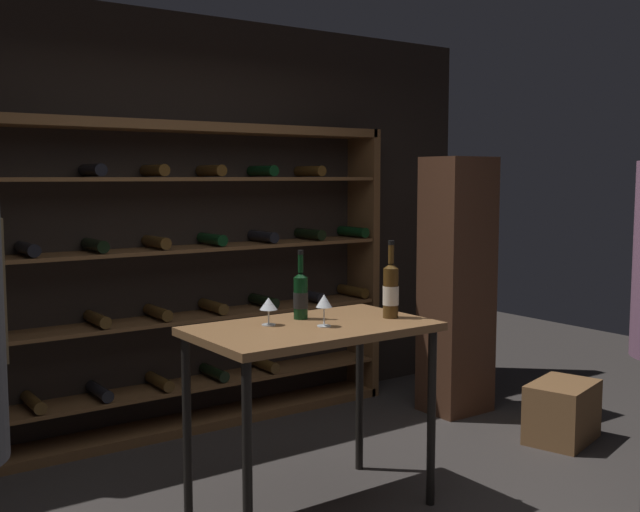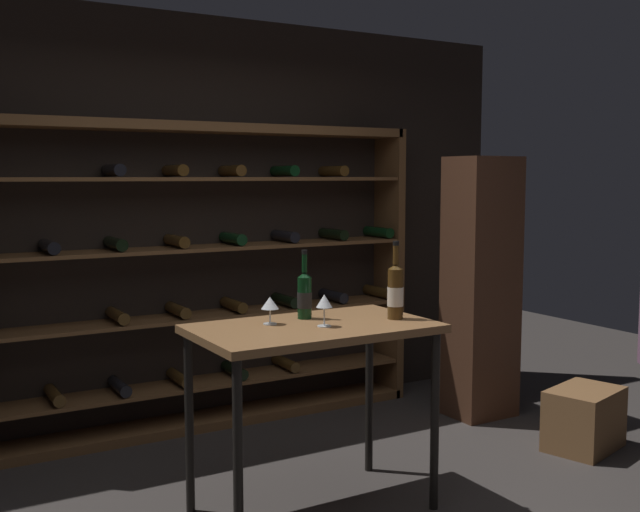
{
  "view_description": "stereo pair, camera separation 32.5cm",
  "coord_description": "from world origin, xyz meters",
  "px_view_note": "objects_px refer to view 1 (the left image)",
  "views": [
    {
      "loc": [
        -2.1,
        -2.64,
        1.67
      ],
      "look_at": [
        -0.0,
        0.32,
        1.29
      ],
      "focal_mm": 42.86,
      "sensor_mm": 36.0,
      "label": 1
    },
    {
      "loc": [
        -1.83,
        -2.81,
        1.67
      ],
      "look_at": [
        -0.0,
        0.32,
        1.29
      ],
      "focal_mm": 42.86,
      "sensor_mm": 36.0,
      "label": 2
    }
  ],
  "objects_px": {
    "wine_glass_stemmed_left": "(269,305)",
    "wine_rack": "(185,280)",
    "display_cabinet": "(457,286)",
    "wine_bottle_gold_foil": "(301,295)",
    "wine_crate": "(562,412)",
    "wine_bottle_amber_reserve": "(391,290)",
    "tasting_table": "(311,346)",
    "wine_glass_stemmed_center": "(324,302)"
  },
  "relations": [
    {
      "from": "wine_crate",
      "to": "wine_glass_stemmed_left",
      "type": "xyz_separation_m",
      "value": [
        -2.05,
        0.2,
        0.86
      ]
    },
    {
      "from": "wine_glass_stemmed_center",
      "to": "wine_crate",
      "type": "bearing_deg",
      "value": -0.39
    },
    {
      "from": "wine_bottle_gold_foil",
      "to": "wine_glass_stemmed_center",
      "type": "height_order",
      "value": "wine_bottle_gold_foil"
    },
    {
      "from": "wine_glass_stemmed_left",
      "to": "wine_bottle_amber_reserve",
      "type": "bearing_deg",
      "value": -17.35
    },
    {
      "from": "wine_rack",
      "to": "tasting_table",
      "type": "relative_size",
      "value": 2.59
    },
    {
      "from": "tasting_table",
      "to": "wine_glass_stemmed_center",
      "type": "bearing_deg",
      "value": -69.44
    },
    {
      "from": "display_cabinet",
      "to": "wine_bottle_amber_reserve",
      "type": "bearing_deg",
      "value": -147.81
    },
    {
      "from": "wine_bottle_gold_foil",
      "to": "wine_glass_stemmed_left",
      "type": "xyz_separation_m",
      "value": [
        -0.22,
        -0.05,
        -0.02
      ]
    },
    {
      "from": "wine_crate",
      "to": "wine_rack",
      "type": "bearing_deg",
      "value": 138.84
    },
    {
      "from": "tasting_table",
      "to": "wine_crate",
      "type": "height_order",
      "value": "tasting_table"
    },
    {
      "from": "wine_rack",
      "to": "wine_glass_stemmed_center",
      "type": "distance_m",
      "value": 1.59
    },
    {
      "from": "wine_glass_stemmed_left",
      "to": "wine_rack",
      "type": "bearing_deg",
      "value": 80.96
    },
    {
      "from": "display_cabinet",
      "to": "wine_glass_stemmed_center",
      "type": "distance_m",
      "value": 1.95
    },
    {
      "from": "wine_bottle_amber_reserve",
      "to": "wine_glass_stemmed_left",
      "type": "xyz_separation_m",
      "value": [
        -0.62,
        0.19,
        -0.04
      ]
    },
    {
      "from": "wine_crate",
      "to": "wine_glass_stemmed_center",
      "type": "relative_size",
      "value": 3.04
    },
    {
      "from": "wine_rack",
      "to": "wine_bottle_gold_foil",
      "type": "bearing_deg",
      "value": -90.08
    },
    {
      "from": "wine_rack",
      "to": "display_cabinet",
      "type": "height_order",
      "value": "wine_rack"
    },
    {
      "from": "tasting_table",
      "to": "wine_glass_stemmed_left",
      "type": "xyz_separation_m",
      "value": [
        -0.18,
        0.11,
        0.21
      ]
    },
    {
      "from": "display_cabinet",
      "to": "tasting_table",
      "type": "bearing_deg",
      "value": -156.76
    },
    {
      "from": "wine_bottle_gold_foil",
      "to": "wine_bottle_amber_reserve",
      "type": "relative_size",
      "value": 0.88
    },
    {
      "from": "display_cabinet",
      "to": "wine_bottle_amber_reserve",
      "type": "height_order",
      "value": "display_cabinet"
    },
    {
      "from": "wine_bottle_gold_foil",
      "to": "wine_crate",
      "type": "bearing_deg",
      "value": -7.6
    },
    {
      "from": "wine_crate",
      "to": "wine_glass_stemmed_center",
      "type": "height_order",
      "value": "wine_glass_stemmed_center"
    },
    {
      "from": "wine_crate",
      "to": "wine_bottle_amber_reserve",
      "type": "relative_size",
      "value": 1.2
    },
    {
      "from": "wine_crate",
      "to": "wine_bottle_gold_foil",
      "type": "height_order",
      "value": "wine_bottle_gold_foil"
    },
    {
      "from": "wine_bottle_gold_foil",
      "to": "wine_glass_stemmed_left",
      "type": "height_order",
      "value": "wine_bottle_gold_foil"
    },
    {
      "from": "wine_rack",
      "to": "wine_glass_stemmed_left",
      "type": "bearing_deg",
      "value": -99.04
    },
    {
      "from": "display_cabinet",
      "to": "wine_glass_stemmed_left",
      "type": "bearing_deg",
      "value": -161.59
    },
    {
      "from": "wine_bottle_amber_reserve",
      "to": "wine_glass_stemmed_left",
      "type": "relative_size",
      "value": 2.91
    },
    {
      "from": "wine_crate",
      "to": "wine_bottle_gold_foil",
      "type": "relative_size",
      "value": 1.36
    },
    {
      "from": "wine_bottle_amber_reserve",
      "to": "wine_glass_stemmed_left",
      "type": "bearing_deg",
      "value": 162.65
    },
    {
      "from": "display_cabinet",
      "to": "wine_rack",
      "type": "bearing_deg",
      "value": 156.59
    },
    {
      "from": "display_cabinet",
      "to": "wine_bottle_gold_foil",
      "type": "relative_size",
      "value": 5.12
    },
    {
      "from": "wine_glass_stemmed_center",
      "to": "wine_glass_stemmed_left",
      "type": "height_order",
      "value": "wine_glass_stemmed_center"
    },
    {
      "from": "display_cabinet",
      "to": "wine_bottle_gold_foil",
      "type": "height_order",
      "value": "display_cabinet"
    },
    {
      "from": "tasting_table",
      "to": "wine_bottle_gold_foil",
      "type": "relative_size",
      "value": 3.33
    },
    {
      "from": "tasting_table",
      "to": "display_cabinet",
      "type": "distance_m",
      "value": 1.94
    },
    {
      "from": "wine_crate",
      "to": "wine_bottle_amber_reserve",
      "type": "xyz_separation_m",
      "value": [
        -1.43,
        0.0,
        0.9
      ]
    },
    {
      "from": "wine_bottle_gold_foil",
      "to": "wine_glass_stemmed_center",
      "type": "bearing_deg",
      "value": -94.96
    },
    {
      "from": "wine_rack",
      "to": "display_cabinet",
      "type": "xyz_separation_m",
      "value": [
        1.73,
        -0.75,
        -0.1
      ]
    },
    {
      "from": "wine_glass_stemmed_center",
      "to": "tasting_table",
      "type": "bearing_deg",
      "value": 110.56
    },
    {
      "from": "wine_bottle_amber_reserve",
      "to": "wine_crate",
      "type": "bearing_deg",
      "value": -0.14
    }
  ]
}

